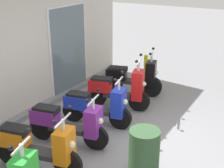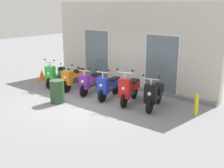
% 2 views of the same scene
% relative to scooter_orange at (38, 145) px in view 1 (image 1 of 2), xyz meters
% --- Properties ---
extents(ground_plane, '(40.00, 40.00, 0.00)m').
position_rel_scooter_orange_xyz_m(ground_plane, '(1.40, -0.96, -0.49)').
color(ground_plane, gray).
extents(storefront_facade, '(7.92, 0.50, 3.49)m').
position_rel_scooter_orange_xyz_m(storefront_facade, '(1.40, 1.85, 1.19)').
color(storefront_facade, beige).
rests_on(storefront_facade, ground_plane).
extents(scooter_orange, '(0.70, 1.55, 1.16)m').
position_rel_scooter_orange_xyz_m(scooter_orange, '(0.00, 0.00, 0.00)').
color(scooter_orange, black).
rests_on(scooter_orange, ground_plane).
extents(scooter_purple, '(0.69, 1.61, 1.14)m').
position_rel_scooter_orange_xyz_m(scooter_purple, '(0.91, 0.09, -0.02)').
color(scooter_purple, black).
rests_on(scooter_purple, ground_plane).
extents(scooter_blue, '(0.67, 1.54, 1.20)m').
position_rel_scooter_orange_xyz_m(scooter_blue, '(1.85, 0.04, -0.04)').
color(scooter_blue, black).
rests_on(scooter_blue, ground_plane).
extents(scooter_red, '(0.75, 1.52, 1.33)m').
position_rel_scooter_orange_xyz_m(scooter_red, '(2.78, 0.03, 0.03)').
color(scooter_red, black).
rests_on(scooter_red, ground_plane).
extents(scooter_black, '(0.74, 1.55, 1.25)m').
position_rel_scooter_orange_xyz_m(scooter_black, '(3.73, 0.14, -0.01)').
color(scooter_black, black).
rests_on(scooter_black, ground_plane).
extents(trash_bin, '(0.50, 0.50, 0.82)m').
position_rel_scooter_orange_xyz_m(trash_bin, '(0.78, -1.55, -0.08)').
color(trash_bin, '#2D4C2D').
rests_on(trash_bin, ground_plane).
extents(curb_bollard, '(0.12, 0.12, 0.70)m').
position_rel_scooter_orange_xyz_m(curb_bollard, '(5.10, 0.41, -0.14)').
color(curb_bollard, yellow).
rests_on(curb_bollard, ground_plane).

